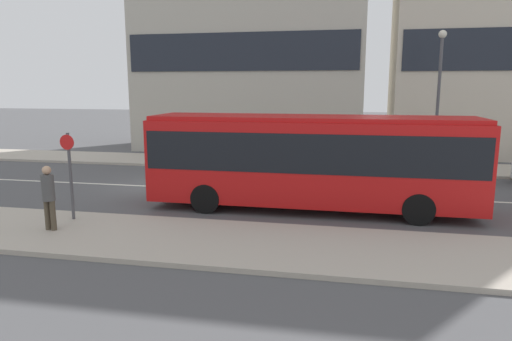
# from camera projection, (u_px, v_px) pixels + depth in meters

# --- Properties ---
(ground_plane) EXTENTS (120.00, 120.00, 0.00)m
(ground_plane) POSITION_uv_depth(u_px,v_px,m) (156.00, 187.00, 18.77)
(ground_plane) COLOR #4F4F51
(sidewalk_near) EXTENTS (44.00, 3.50, 0.13)m
(sidewalk_near) POSITION_uv_depth(u_px,v_px,m) (64.00, 231.00, 12.73)
(sidewalk_near) COLOR #B2A899
(sidewalk_near) RESTS_ON ground_plane
(sidewalk_far) EXTENTS (44.00, 3.50, 0.13)m
(sidewalk_far) POSITION_uv_depth(u_px,v_px,m) (203.00, 161.00, 24.78)
(sidewalk_far) COLOR #B2A899
(sidewalk_far) RESTS_ON ground_plane
(lane_centerline) EXTENTS (41.80, 0.16, 0.01)m
(lane_centerline) POSITION_uv_depth(u_px,v_px,m) (156.00, 186.00, 18.77)
(lane_centerline) COLOR silver
(lane_centerline) RESTS_ON ground_plane
(city_bus) EXTENTS (10.64, 2.53, 3.11)m
(city_bus) POSITION_uv_depth(u_px,v_px,m) (311.00, 156.00, 14.96)
(city_bus) COLOR red
(city_bus) RESTS_ON ground_plane
(parked_car_0) EXTENTS (4.45, 1.70, 1.35)m
(parked_car_0) POSITION_uv_depth(u_px,v_px,m) (431.00, 166.00, 19.90)
(parked_car_0) COLOR silver
(parked_car_0) RESTS_ON ground_plane
(pedestrian_near_stop) EXTENTS (0.35, 0.34, 1.80)m
(pedestrian_near_stop) POSITION_uv_depth(u_px,v_px,m) (48.00, 194.00, 12.48)
(pedestrian_near_stop) COLOR #4C4233
(pedestrian_near_stop) RESTS_ON sidewalk_near
(bus_stop_sign) EXTENTS (0.44, 0.12, 2.60)m
(bus_stop_sign) POSITION_uv_depth(u_px,v_px,m) (70.00, 169.00, 13.42)
(bus_stop_sign) COLOR #4C4C51
(bus_stop_sign) RESTS_ON sidewalk_near
(street_lamp) EXTENTS (0.36, 0.36, 6.40)m
(street_lamp) POSITION_uv_depth(u_px,v_px,m) (439.00, 86.00, 20.69)
(street_lamp) COLOR #4C4C51
(street_lamp) RESTS_ON sidewalk_far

